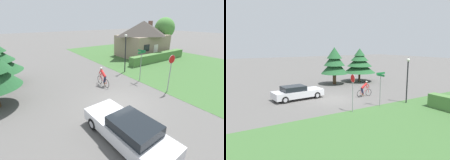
{
  "view_description": "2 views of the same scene",
  "coord_description": "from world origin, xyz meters",
  "views": [
    {
      "loc": [
        -5.56,
        -7.0,
        5.33
      ],
      "look_at": [
        0.39,
        1.51,
        1.14
      ],
      "focal_mm": 24.0,
      "sensor_mm": 36.0,
      "label": 1
    },
    {
      "loc": [
        17.5,
        -10.2,
        5.18
      ],
      "look_at": [
        -0.81,
        1.05,
        1.66
      ],
      "focal_mm": 35.0,
      "sensor_mm": 36.0,
      "label": 2
    }
  ],
  "objects": [
    {
      "name": "cyclist",
      "position": [
        0.66,
        3.24,
        0.75
      ],
      "size": [
        0.44,
        1.83,
        1.58
      ],
      "rotation": [
        0.0,
        0.0,
        1.58
      ],
      "color": "black",
      "rests_on": "ground"
    },
    {
      "name": "ground_plane",
      "position": [
        0.0,
        0.0,
        0.0
      ],
      "size": [
        140.0,
        140.0,
        0.0
      ],
      "primitive_type": "plane",
      "color": "#5B5956"
    },
    {
      "name": "hedge_row",
      "position": [
        11.27,
        5.94,
        0.57
      ],
      "size": [
        9.93,
        0.9,
        1.13
      ],
      "primitive_type": "cube",
      "color": "#4C7A3D",
      "rests_on": "ground"
    },
    {
      "name": "street_lamp",
      "position": [
        4.51,
        4.97,
        2.58
      ],
      "size": [
        0.28,
        0.28,
        4.05
      ],
      "color": "black",
      "rests_on": "ground"
    },
    {
      "name": "street_name_sign",
      "position": [
        4.07,
        2.22,
        1.98
      ],
      "size": [
        0.9,
        0.9,
        2.89
      ],
      "color": "gray",
      "rests_on": "ground"
    },
    {
      "name": "stop_sign",
      "position": [
        4.21,
        -0.71,
        2.04
      ],
      "size": [
        0.65,
        0.08,
        2.95
      ],
      "rotation": [
        0.0,
        0.0,
        3.06
      ],
      "color": "gray",
      "rests_on": "ground"
    },
    {
      "name": "deciduous_tree_right",
      "position": [
        16.98,
        9.78,
        3.95
      ],
      "size": [
        3.28,
        3.28,
        5.71
      ],
      "color": "#4C3823",
      "rests_on": "ground"
    },
    {
      "name": "cottage_house",
      "position": [
        12.1,
        9.91,
        2.69
      ],
      "size": [
        8.1,
        5.94,
        5.18
      ],
      "rotation": [
        0.0,
        0.0,
        0.04
      ],
      "color": "gray",
      "rests_on": "ground"
    },
    {
      "name": "grass_verge_right",
      "position": [
        11.84,
        4.0,
        0.01
      ],
      "size": [
        16.0,
        36.0,
        0.01
      ],
      "primitive_type": "cube",
      "color": "#3D6633",
      "rests_on": "ground"
    },
    {
      "name": "sedan_left_lane",
      "position": [
        -1.82,
        -2.9,
        0.65
      ],
      "size": [
        2.06,
        4.88,
        1.33
      ],
      "rotation": [
        0.0,
        0.0,
        1.63
      ],
      "color": "silver",
      "rests_on": "ground"
    }
  ]
}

